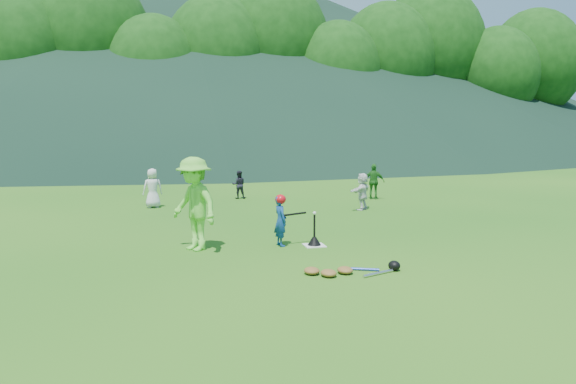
% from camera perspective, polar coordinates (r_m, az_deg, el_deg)
% --- Properties ---
extents(ground, '(120.00, 120.00, 0.00)m').
position_cam_1_polar(ground, '(12.49, 2.69, -5.49)').
color(ground, '#1D5914').
rests_on(ground, ground).
extents(home_plate, '(0.45, 0.45, 0.02)m').
position_cam_1_polar(home_plate, '(12.49, 2.69, -5.44)').
color(home_plate, silver).
rests_on(home_plate, ground).
extents(baseball, '(0.08, 0.08, 0.08)m').
position_cam_1_polar(baseball, '(12.35, 2.71, -2.15)').
color(baseball, white).
rests_on(baseball, batting_tee).
extents(batter_child, '(0.33, 0.45, 1.12)m').
position_cam_1_polar(batter_child, '(12.38, -0.76, -2.95)').
color(batter_child, navy).
rests_on(batter_child, ground).
extents(adult_coach, '(1.33, 1.48, 2.00)m').
position_cam_1_polar(adult_coach, '(12.07, -9.50, -1.20)').
color(adult_coach, '#69D13D').
rests_on(adult_coach, ground).
extents(fielder_a, '(0.67, 0.50, 1.26)m').
position_cam_1_polar(fielder_a, '(18.41, -13.59, 0.39)').
color(fielder_a, silver).
rests_on(fielder_a, ground).
extents(fielder_b, '(0.52, 0.42, 1.00)m').
position_cam_1_polar(fielder_b, '(20.12, -5.02, 0.75)').
color(fielder_b, black).
rests_on(fielder_b, ground).
extents(fielder_c, '(0.80, 0.60, 1.26)m').
position_cam_1_polar(fielder_c, '(20.10, 8.73, 1.05)').
color(fielder_c, '#21681F').
rests_on(fielder_c, ground).
extents(fielder_d, '(1.02, 0.98, 1.16)m').
position_cam_1_polar(fielder_d, '(17.61, 7.56, 0.06)').
color(fielder_d, silver).
rests_on(fielder_d, ground).
extents(batting_tee, '(0.30, 0.30, 0.68)m').
position_cam_1_polar(batting_tee, '(12.46, 2.69, -4.91)').
color(batting_tee, black).
rests_on(batting_tee, home_plate).
extents(batter_gear, '(0.73, 0.26, 0.48)m').
position_cam_1_polar(batter_gear, '(12.31, -0.66, -0.87)').
color(batter_gear, red).
rests_on(batter_gear, ground).
extents(equipment_pile, '(1.80, 0.67, 0.19)m').
position_cam_1_polar(equipment_pile, '(10.29, 5.85, -7.90)').
color(equipment_pile, olive).
rests_on(equipment_pile, ground).
extents(outfield_fence, '(70.07, 0.08, 1.33)m').
position_cam_1_polar(outfield_fence, '(39.90, -8.60, 4.14)').
color(outfield_fence, gray).
rests_on(outfield_fence, ground).
extents(tree_line, '(70.04, 11.40, 14.82)m').
position_cam_1_polar(tree_line, '(46.00, -9.16, 13.88)').
color(tree_line, '#382314').
rests_on(tree_line, ground).
extents(distant_hills, '(155.00, 140.00, 32.00)m').
position_cam_1_polar(distant_hills, '(94.41, -16.46, 14.31)').
color(distant_hills, black).
rests_on(distant_hills, ground).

